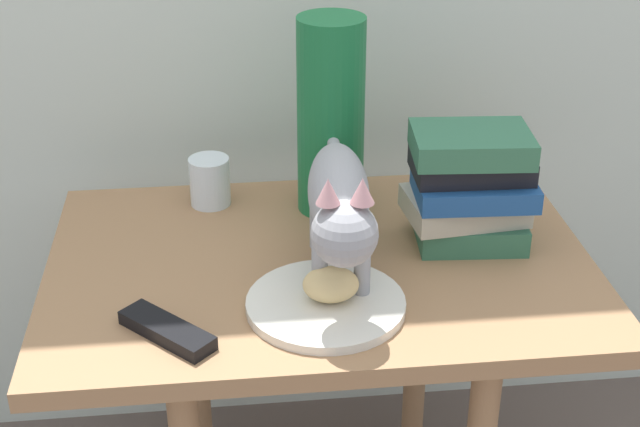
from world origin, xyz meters
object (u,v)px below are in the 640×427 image
at_px(plate, 326,304).
at_px(green_vase, 331,117).
at_px(cat, 340,202).
at_px(candle_jar, 210,184).
at_px(tv_remote, 167,330).
at_px(book_stack, 470,187).
at_px(side_table, 320,304).
at_px(bread_roll, 333,284).

height_order(plate, green_vase, green_vase).
xyz_separation_m(plate, green_vase, (0.04, 0.32, 0.16)).
relative_size(cat, candle_jar, 5.64).
xyz_separation_m(green_vase, tv_remote, (-0.27, -0.36, -0.16)).
bearing_deg(book_stack, cat, -156.17).
relative_size(green_vase, candle_jar, 3.93).
bearing_deg(side_table, book_stack, 7.23).
height_order(book_stack, candle_jar, book_stack).
height_order(side_table, bread_roll, bread_roll).
relative_size(cat, tv_remote, 3.19).
height_order(plate, tv_remote, tv_remote).
xyz_separation_m(plate, tv_remote, (-0.22, -0.04, 0.00)).
bearing_deg(side_table, candle_jar, 128.58).
bearing_deg(green_vase, book_stack, -35.65).
bearing_deg(bread_roll, cat, 75.70).
xyz_separation_m(plate, cat, (0.03, 0.07, 0.13)).
relative_size(bread_roll, candle_jar, 0.94).
distance_m(green_vase, candle_jar, 0.25).
height_order(bread_roll, cat, cat).
distance_m(plate, candle_jar, 0.39).
bearing_deg(book_stack, candle_jar, 156.19).
relative_size(plate, tv_remote, 1.52).
bearing_deg(side_table, bread_roll, -88.95).
xyz_separation_m(bread_roll, cat, (0.02, 0.07, 0.09)).
bearing_deg(bread_roll, tv_remote, -168.96).
relative_size(side_table, green_vase, 2.54).
bearing_deg(green_vase, side_table, -101.99).
bearing_deg(plate, candle_jar, 114.69).
height_order(bread_roll, candle_jar, candle_jar).
relative_size(bread_roll, cat, 0.17).
bearing_deg(green_vase, tv_remote, -126.57).
xyz_separation_m(bread_roll, tv_remote, (-0.23, -0.05, -0.03)).
xyz_separation_m(bread_roll, green_vase, (0.03, 0.31, 0.13)).
bearing_deg(bread_roll, side_table, 91.05).
xyz_separation_m(side_table, tv_remote, (-0.23, -0.18, 0.09)).
distance_m(bread_roll, green_vase, 0.34).
bearing_deg(book_stack, side_table, -172.77).
bearing_deg(tv_remote, book_stack, 69.56).
xyz_separation_m(cat, tv_remote, (-0.25, -0.12, -0.12)).
height_order(book_stack, tv_remote, book_stack).
relative_size(side_table, tv_remote, 5.64).
distance_m(side_table, plate, 0.17).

